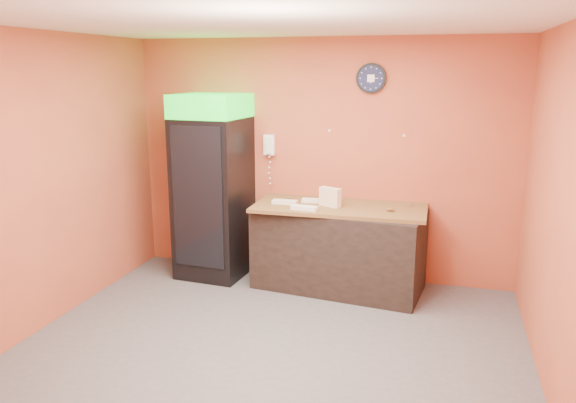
% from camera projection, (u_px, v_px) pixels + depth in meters
% --- Properties ---
extents(floor, '(4.50, 4.50, 0.00)m').
position_uv_depth(floor, '(271.00, 348.00, 5.03)').
color(floor, '#47474C').
rests_on(floor, ground).
extents(back_wall, '(4.50, 0.02, 2.80)m').
position_uv_depth(back_wall, '(321.00, 160.00, 6.58)').
color(back_wall, '#BA5834').
rests_on(back_wall, floor).
extents(left_wall, '(0.02, 4.00, 2.80)m').
position_uv_depth(left_wall, '(43.00, 182.00, 5.30)').
color(left_wall, '#BA5834').
rests_on(left_wall, floor).
extents(right_wall, '(0.02, 4.00, 2.80)m').
position_uv_depth(right_wall, '(561.00, 215.00, 4.12)').
color(right_wall, '#BA5834').
rests_on(right_wall, floor).
extents(ceiling, '(4.50, 4.00, 0.02)m').
position_uv_depth(ceiling, '(268.00, 22.00, 4.39)').
color(ceiling, white).
rests_on(ceiling, back_wall).
extents(beverage_cooler, '(0.82, 0.83, 2.17)m').
position_uv_depth(beverage_cooler, '(212.00, 190.00, 6.61)').
color(beverage_cooler, black).
rests_on(beverage_cooler, floor).
extents(prep_counter, '(1.93, 1.03, 0.92)m').
position_uv_depth(prep_counter, '(339.00, 249.00, 6.33)').
color(prep_counter, black).
rests_on(prep_counter, floor).
extents(wall_clock, '(0.33, 0.06, 0.33)m').
position_uv_depth(wall_clock, '(371.00, 78.00, 6.19)').
color(wall_clock, black).
rests_on(wall_clock, back_wall).
extents(wall_phone, '(0.13, 0.11, 0.24)m').
position_uv_depth(wall_phone, '(269.00, 145.00, 6.66)').
color(wall_phone, white).
rests_on(wall_phone, back_wall).
extents(butcher_paper, '(1.91, 0.86, 0.04)m').
position_uv_depth(butcher_paper, '(339.00, 208.00, 6.22)').
color(butcher_paper, brown).
rests_on(butcher_paper, prep_counter).
extents(sub_roll_stack, '(0.26, 0.18, 0.21)m').
position_uv_depth(sub_roll_stack, '(330.00, 197.00, 6.18)').
color(sub_roll_stack, '#F7E3C0').
rests_on(sub_roll_stack, butcher_paper).
extents(wrapped_sandwich_left, '(0.28, 0.12, 0.04)m').
position_uv_depth(wrapped_sandwich_left, '(285.00, 202.00, 6.31)').
color(wrapped_sandwich_left, silver).
rests_on(wrapped_sandwich_left, butcher_paper).
extents(wrapped_sandwich_mid, '(0.29, 0.14, 0.04)m').
position_uv_depth(wrapped_sandwich_mid, '(304.00, 208.00, 6.05)').
color(wrapped_sandwich_mid, silver).
rests_on(wrapped_sandwich_mid, butcher_paper).
extents(wrapped_sandwich_right, '(0.28, 0.13, 0.04)m').
position_uv_depth(wrapped_sandwich_right, '(314.00, 201.00, 6.38)').
color(wrapped_sandwich_right, silver).
rests_on(wrapped_sandwich_right, butcher_paper).
extents(kitchen_tool, '(0.07, 0.07, 0.07)m').
position_uv_depth(kitchen_tool, '(333.00, 200.00, 6.35)').
color(kitchen_tool, silver).
rests_on(kitchen_tool, butcher_paper).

